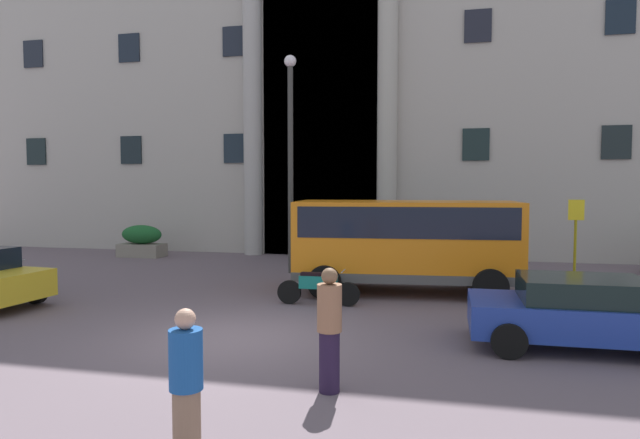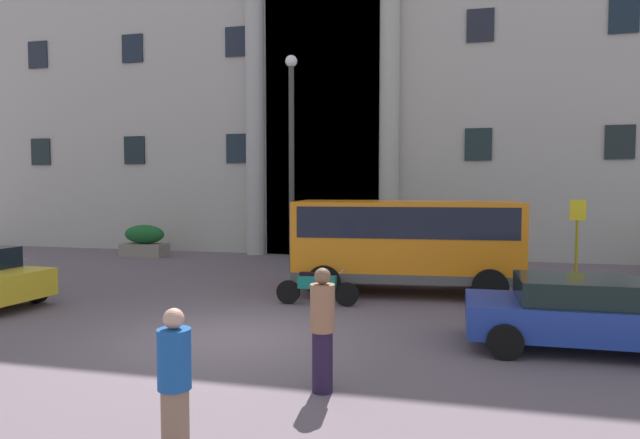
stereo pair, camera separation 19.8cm
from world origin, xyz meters
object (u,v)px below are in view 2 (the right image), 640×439
(motorcycle_far_end, at_px, (2,274))
(pedestrian_man_crossing, at_px, (322,329))
(pedestrian_woman_with_bag, at_px, (175,386))
(hedge_planter_far_west, at_px, (339,243))
(scooter_by_planter, at_px, (315,287))
(bus_stop_sign, at_px, (577,233))
(hedge_planter_entrance_left, at_px, (145,241))
(orange_minibus, at_px, (406,238))
(hedge_planter_far_east, at_px, (445,250))
(lamppost_plaza_centre, at_px, (292,147))
(parked_coupe_end, at_px, (579,312))

(motorcycle_far_end, xyz_separation_m, pedestrian_man_crossing, (10.78, -5.46, 0.46))
(pedestrian_woman_with_bag, bearing_deg, hedge_planter_far_west, 61.16)
(pedestrian_woman_with_bag, bearing_deg, scooter_by_planter, 59.37)
(bus_stop_sign, height_order, pedestrian_woman_with_bag, bus_stop_sign)
(motorcycle_far_end, bearing_deg, hedge_planter_entrance_left, 96.60)
(motorcycle_far_end, distance_m, pedestrian_man_crossing, 12.09)
(hedge_planter_far_west, relative_size, hedge_planter_entrance_left, 0.90)
(hedge_planter_far_west, height_order, motorcycle_far_end, hedge_planter_far_west)
(scooter_by_planter, xyz_separation_m, pedestrian_man_crossing, (1.57, -5.68, 0.46))
(orange_minibus, bearing_deg, pedestrian_man_crossing, -98.50)
(orange_minibus, xyz_separation_m, pedestrian_man_crossing, (-0.47, -7.83, -0.62))
(orange_minibus, xyz_separation_m, scooter_by_planter, (-2.04, -2.16, -1.08))
(pedestrian_woman_with_bag, bearing_deg, pedestrian_man_crossing, 32.77)
(hedge_planter_entrance_left, height_order, hedge_planter_far_east, hedge_planter_entrance_left)
(hedge_planter_far_east, distance_m, lamppost_plaza_centre, 6.80)
(hedge_planter_far_east, relative_size, pedestrian_man_crossing, 0.79)
(hedge_planter_far_east, xyz_separation_m, parked_coupe_end, (2.60, -9.99, 0.05))
(parked_coupe_end, relative_size, scooter_by_planter, 1.90)
(hedge_planter_far_west, height_order, pedestrian_woman_with_bag, pedestrian_woman_with_bag)
(parked_coupe_end, bearing_deg, orange_minibus, 126.81)
(scooter_by_planter, relative_size, pedestrian_man_crossing, 1.16)
(orange_minibus, relative_size, bus_stop_sign, 2.41)
(hedge_planter_far_west, relative_size, lamppost_plaza_centre, 0.23)
(orange_minibus, distance_m, hedge_planter_far_west, 6.22)
(hedge_planter_far_east, bearing_deg, orange_minibus, -100.26)
(hedge_planter_far_west, relative_size, pedestrian_man_crossing, 0.93)
(parked_coupe_end, bearing_deg, hedge_planter_far_east, 104.12)
(hedge_planter_entrance_left, relative_size, lamppost_plaza_centre, 0.25)
(orange_minibus, xyz_separation_m, lamppost_plaza_centre, (-4.11, 2.63, 2.75))
(scooter_by_planter, distance_m, pedestrian_man_crossing, 5.91)
(bus_stop_sign, bearing_deg, parked_coupe_end, -100.29)
(motorcycle_far_end, bearing_deg, pedestrian_man_crossing, -21.62)
(parked_coupe_end, height_order, pedestrian_woman_with_bag, pedestrian_woman_with_bag)
(hedge_planter_entrance_left, xyz_separation_m, pedestrian_woman_with_bag, (9.93, -15.65, 0.22))
(orange_minibus, distance_m, pedestrian_man_crossing, 7.87)
(hedge_planter_far_east, xyz_separation_m, lamppost_plaza_centre, (-5.07, -2.68, 3.66))
(hedge_planter_entrance_left, relative_size, hedge_planter_far_east, 1.30)
(parked_coupe_end, xyz_separation_m, pedestrian_woman_with_bag, (-5.06, -5.59, 0.17))
(hedge_planter_far_west, distance_m, lamppost_plaza_centre, 4.59)
(motorcycle_far_end, height_order, lamppost_plaza_centre, lamppost_plaza_centre)
(motorcycle_far_end, xyz_separation_m, scooter_by_planter, (9.21, 0.22, 0.00))
(hedge_planter_far_west, xyz_separation_m, pedestrian_man_crossing, (2.56, -13.20, 0.16))
(hedge_planter_entrance_left, distance_m, lamppost_plaza_centre, 8.63)
(hedge_planter_far_east, height_order, pedestrian_man_crossing, pedestrian_man_crossing)
(hedge_planter_far_east, xyz_separation_m, scooter_by_planter, (-3.00, -7.47, -0.18))
(orange_minibus, xyz_separation_m, motorcycle_far_end, (-11.25, -2.37, -1.08))
(hedge_planter_far_east, bearing_deg, parked_coupe_end, -75.41)
(hedge_planter_far_west, bearing_deg, bus_stop_sign, -23.32)
(bus_stop_sign, distance_m, hedge_planter_far_west, 8.55)
(parked_coupe_end, distance_m, motorcycle_far_end, 14.99)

